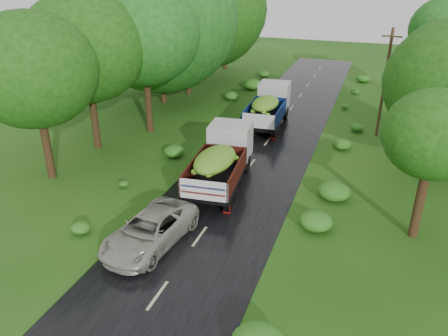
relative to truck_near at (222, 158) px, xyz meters
The scene contains 10 objects.
ground 9.27m from the truck_near, 85.06° to the right, with size 120.00×120.00×0.00m, color #17450E.
road 4.46m from the truck_near, 79.15° to the right, with size 6.50×80.00×0.02m, color black.
road_lines 3.55m from the truck_near, 75.78° to the right, with size 0.12×69.60×0.00m.
truck_near is the anchor object (origin of this frame).
truck_far 10.20m from the truck_near, 90.09° to the left, with size 2.57×6.56×2.72m.
car 6.46m from the truck_near, 98.66° to the right, with size 2.31×5.01×1.39m, color #A6A294.
utility_pole 13.23m from the truck_near, 53.99° to the left, with size 1.27×0.23×7.26m.
trees_left 17.30m from the truck_near, 124.35° to the left, with size 6.78×33.31×9.11m.
trees_right 14.65m from the truck_near, 39.86° to the left, with size 5.10×24.26×7.74m.
shrubs 5.11m from the truck_near, 80.89° to the left, with size 11.90×44.00×0.70m.
Camera 1 is at (6.41, -10.82, 10.97)m, focal length 35.00 mm.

